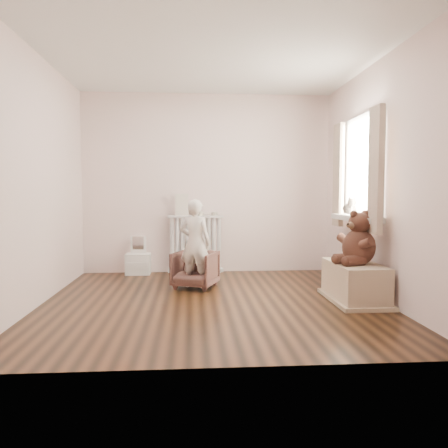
{
  "coord_description": "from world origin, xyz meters",
  "views": [
    {
      "loc": [
        -0.22,
        -4.62,
        1.16
      ],
      "look_at": [
        0.15,
        0.45,
        0.8
      ],
      "focal_mm": 35.0,
      "sensor_mm": 36.0,
      "label": 1
    }
  ],
  "objects": [
    {
      "name": "child",
      "position": [
        -0.19,
        0.64,
        0.55
      ],
      "size": [
        0.46,
        0.38,
        1.07
      ],
      "primitive_type": "imported",
      "rotation": [
        0.0,
        0.0,
        2.77
      ],
      "color": "white",
      "rests_on": "armchair"
    },
    {
      "name": "toy_bench",
      "position": [
        1.52,
        -0.1,
        0.2
      ],
      "size": [
        0.46,
        0.88,
        0.41
      ],
      "primitive_type": "cube",
      "color": "#C7B492",
      "rests_on": "floor"
    },
    {
      "name": "paper_doll",
      "position": [
        -0.37,
        1.68,
        1.0
      ],
      "size": [
        0.19,
        0.02,
        0.31
      ],
      "primitive_type": "cube",
      "color": "beige",
      "rests_on": "radiator"
    },
    {
      "name": "toy_vanity",
      "position": [
        -1.0,
        1.65,
        0.28
      ],
      "size": [
        0.34,
        0.25,
        0.54
      ],
      "primitive_type": "cube",
      "color": "silver",
      "rests_on": "floor"
    },
    {
      "name": "tin_a",
      "position": [
        -0.11,
        1.68,
        0.87
      ],
      "size": [
        0.1,
        0.1,
        0.06
      ],
      "primitive_type": "cylinder",
      "color": "#A59E8C",
      "rests_on": "radiator"
    },
    {
      "name": "radiator",
      "position": [
        -0.17,
        1.68,
        0.39
      ],
      "size": [
        0.8,
        0.15,
        0.84
      ],
      "primitive_type": "cube",
      "color": "silver",
      "rests_on": "floor"
    },
    {
      "name": "window_sill",
      "position": [
        1.67,
        0.3,
        0.87
      ],
      "size": [
        0.22,
        1.1,
        0.06
      ],
      "primitive_type": "cube",
      "color": "silver",
      "rests_on": "right_wall"
    },
    {
      "name": "left_wall",
      "position": [
        -1.8,
        0.0,
        1.3
      ],
      "size": [
        0.02,
        3.6,
        2.6
      ],
      "primitive_type": "cube",
      "color": "white",
      "rests_on": "ground"
    },
    {
      "name": "front_wall",
      "position": [
        0.0,
        -1.8,
        1.3
      ],
      "size": [
        3.6,
        0.02,
        2.6
      ],
      "primitive_type": "cube",
      "color": "white",
      "rests_on": "ground"
    },
    {
      "name": "window",
      "position": [
        1.76,
        0.3,
        1.45
      ],
      "size": [
        0.03,
        0.9,
        1.1
      ],
      "primitive_type": "cube",
      "color": "white",
      "rests_on": "right_wall"
    },
    {
      "name": "tin_b",
      "position": [
        0.1,
        1.68,
        0.86
      ],
      "size": [
        0.09,
        0.09,
        0.05
      ],
      "primitive_type": "cylinder",
      "color": "#A59E8C",
      "rests_on": "radiator"
    },
    {
      "name": "teddy_bear",
      "position": [
        1.53,
        -0.16,
        0.67
      ],
      "size": [
        0.54,
        0.47,
        0.56
      ],
      "primitive_type": null,
      "rotation": [
        0.0,
        0.0,
        0.31
      ],
      "color": "#391E15",
      "rests_on": "toy_bench"
    },
    {
      "name": "curtain_left",
      "position": [
        1.65,
        -0.27,
        1.39
      ],
      "size": [
        0.06,
        0.26,
        1.3
      ],
      "primitive_type": "cube",
      "color": "#C8B299",
      "rests_on": "right_wall"
    },
    {
      "name": "back_wall",
      "position": [
        0.0,
        1.8,
        1.3
      ],
      "size": [
        3.6,
        0.02,
        2.6
      ],
      "primitive_type": "cube",
      "color": "white",
      "rests_on": "ground"
    },
    {
      "name": "ceiling",
      "position": [
        0.0,
        0.0,
        2.6
      ],
      "size": [
        3.6,
        3.6,
        0.01
      ],
      "primitive_type": "cube",
      "color": "white",
      "rests_on": "ground"
    },
    {
      "name": "curtain_right",
      "position": [
        1.65,
        0.87,
        1.39
      ],
      "size": [
        0.06,
        0.26,
        1.3
      ],
      "primitive_type": "cube",
      "color": "#C8B299",
      "rests_on": "right_wall"
    },
    {
      "name": "floor",
      "position": [
        0.0,
        0.0,
        0.0
      ],
      "size": [
        3.6,
        3.6,
        0.01
      ],
      "primitive_type": "cube",
      "color": "black",
      "rests_on": "ground"
    },
    {
      "name": "plush_cat",
      "position": [
        1.66,
        0.49,
        1.0
      ],
      "size": [
        0.18,
        0.26,
        0.21
      ],
      "primitive_type": null,
      "rotation": [
        0.0,
        0.0,
        0.11
      ],
      "color": "#6F645C",
      "rests_on": "window_sill"
    },
    {
      "name": "right_wall",
      "position": [
        1.8,
        0.0,
        1.3
      ],
      "size": [
        0.02,
        3.6,
        2.6
      ],
      "primitive_type": "cube",
      "color": "white",
      "rests_on": "ground"
    },
    {
      "name": "armchair",
      "position": [
        -0.19,
        0.69,
        0.23
      ],
      "size": [
        0.63,
        0.64,
        0.45
      ],
      "primitive_type": "imported",
      "rotation": [
        0.0,
        0.0,
        -0.38
      ],
      "color": "brown",
      "rests_on": "floor"
    }
  ]
}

